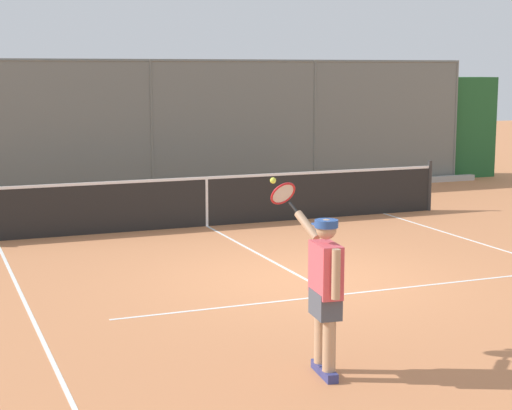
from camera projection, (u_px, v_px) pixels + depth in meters
name	position (u px, v px, depth m)	size (l,w,h in m)	color
ground_plane	(304.00, 278.00, 12.23)	(60.00, 60.00, 0.00)	#C67A4C
court_line_markings	(344.00, 300.00, 11.07)	(7.85, 9.90, 0.01)	white
fence_backdrop	(145.00, 137.00, 20.34)	(19.83, 1.37, 3.22)	slate
tennis_net	(207.00, 201.00, 16.21)	(10.09, 0.09, 1.07)	#2D2D2D
tennis_player	(324.00, 286.00, 8.23)	(0.39, 1.36, 1.86)	navy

